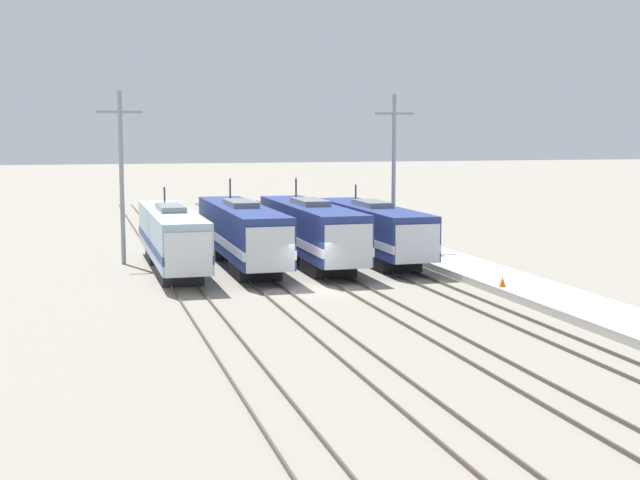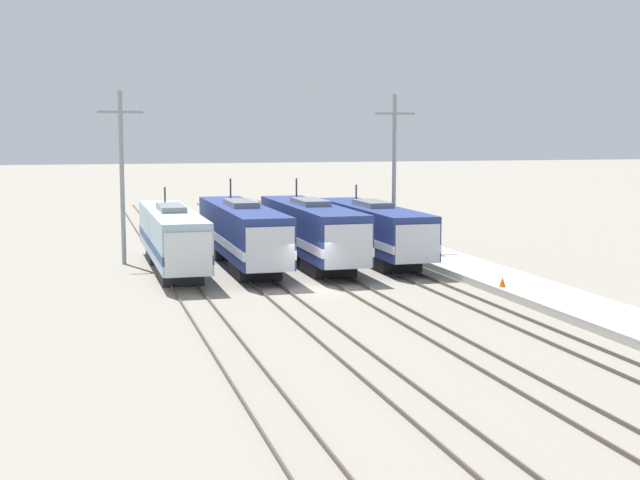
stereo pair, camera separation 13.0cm
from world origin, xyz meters
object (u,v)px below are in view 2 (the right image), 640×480
at_px(locomotive_far_left, 172,238).
at_px(locomotive_far_right, 374,230).
at_px(catenary_tower_left, 122,174).
at_px(locomotive_center_right, 312,232).
at_px(locomotive_center_left, 243,233).
at_px(traffic_cone, 502,282).
at_px(catenary_tower_right, 394,170).

bearing_deg(locomotive_far_left, locomotive_far_right, 4.39).
bearing_deg(catenary_tower_left, locomotive_center_right, -18.19).
height_order(locomotive_center_left, traffic_cone, locomotive_center_left).
relative_size(locomotive_center_left, traffic_cone, 35.06).
xyz_separation_m(locomotive_center_left, locomotive_far_right, (9.03, 0.46, -0.12)).
relative_size(locomotive_far_left, locomotive_center_left, 0.97).
bearing_deg(catenary_tower_right, locomotive_far_left, -165.57).
distance_m(locomotive_far_left, catenary_tower_left, 6.25).
relative_size(locomotive_far_right, catenary_tower_left, 1.48).
distance_m(locomotive_center_left, locomotive_center_right, 4.53).
bearing_deg(locomotive_center_left, locomotive_far_left, -172.69).
bearing_deg(locomotive_far_right, catenary_tower_left, 169.28).
relative_size(locomotive_far_left, catenary_tower_left, 1.54).
distance_m(locomotive_far_right, catenary_tower_right, 5.53).
bearing_deg(traffic_cone, catenary_tower_right, 90.32).
relative_size(locomotive_far_left, locomotive_far_right, 1.04).
distance_m(locomotive_center_left, catenary_tower_right, 12.61).
distance_m(catenary_tower_left, traffic_cone, 25.73).
xyz_separation_m(locomotive_far_left, locomotive_center_left, (4.51, 0.58, 0.07)).
height_order(locomotive_far_right, catenary_tower_right, catenary_tower_right).
xyz_separation_m(locomotive_far_right, traffic_cone, (2.58, -13.60, -1.40)).
height_order(locomotive_center_right, traffic_cone, locomotive_center_right).
relative_size(locomotive_center_right, traffic_cone, 33.57).
distance_m(locomotive_far_left, traffic_cone, 20.48).
xyz_separation_m(locomotive_center_right, catenary_tower_left, (-11.78, 3.87, 3.73)).
bearing_deg(catenary_tower_right, locomotive_far_right, -128.86).
bearing_deg(locomotive_far_left, catenary_tower_left, 123.72).
bearing_deg(catenary_tower_left, locomotive_far_left, -56.28).
relative_size(locomotive_far_right, catenary_tower_right, 1.48).
distance_m(locomotive_center_right, catenary_tower_right, 8.83).
distance_m(locomotive_far_left, catenary_tower_right, 16.98).
height_order(catenary_tower_left, traffic_cone, catenary_tower_left).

